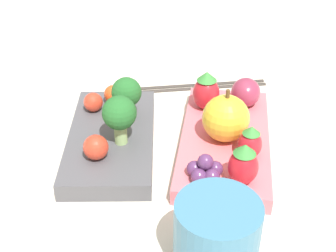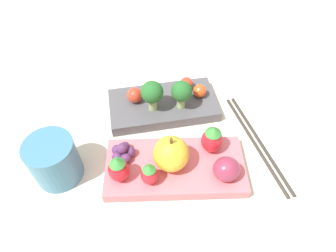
{
  "view_description": "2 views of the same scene",
  "coord_description": "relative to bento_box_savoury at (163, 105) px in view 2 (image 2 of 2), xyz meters",
  "views": [
    {
      "loc": [
        -0.44,
        -0.01,
        0.33
      ],
      "look_at": [
        -0.0,
        -0.0,
        0.03
      ],
      "focal_mm": 50.0,
      "sensor_mm": 36.0,
      "label": 1
    },
    {
      "loc": [
        -0.05,
        -0.31,
        0.4
      ],
      "look_at": [
        -0.0,
        -0.0,
        0.03
      ],
      "focal_mm": 32.0,
      "sensor_mm": 36.0,
      "label": 2
    }
  ],
  "objects": [
    {
      "name": "cherry_tomato_0",
      "position": [
        0.07,
        0.0,
        0.02
      ],
      "size": [
        0.02,
        0.02,
        0.02
      ],
      "color": "#DB4C1E",
      "rests_on": "bento_box_savoury"
    },
    {
      "name": "chopsticks_pair",
      "position": [
        0.14,
        -0.1,
        -0.01
      ],
      "size": [
        0.05,
        0.21,
        0.01
      ],
      "color": "#332D28",
      "rests_on": "ground_plane"
    },
    {
      "name": "broccoli_floret_1",
      "position": [
        -0.02,
        -0.01,
        0.05
      ],
      "size": [
        0.04,
        0.04,
        0.06
      ],
      "color": "#93B770",
      "rests_on": "bento_box_savoury"
    },
    {
      "name": "plum",
      "position": [
        0.07,
        -0.16,
        0.03
      ],
      "size": [
        0.04,
        0.04,
        0.04
      ],
      "color": "#892D47",
      "rests_on": "bento_box_fruit"
    },
    {
      "name": "cherry_tomato_2",
      "position": [
        0.05,
        0.03,
        0.02
      ],
      "size": [
        0.02,
        0.02,
        0.02
      ],
      "color": "red",
      "rests_on": "bento_box_savoury"
    },
    {
      "name": "bento_box_savoury",
      "position": [
        0.0,
        0.0,
        0.0
      ],
      "size": [
        0.19,
        0.1,
        0.02
      ],
      "color": "#4C4C51",
      "rests_on": "ground_plane"
    },
    {
      "name": "cherry_tomato_1",
      "position": [
        -0.05,
        0.01,
        0.02
      ],
      "size": [
        0.03,
        0.03,
        0.03
      ],
      "color": "red",
      "rests_on": "bento_box_savoury"
    },
    {
      "name": "drinking_cup",
      "position": [
        -0.18,
        -0.11,
        0.03
      ],
      "size": [
        0.07,
        0.07,
        0.07
      ],
      "color": "teal",
      "rests_on": "ground_plane"
    },
    {
      "name": "strawberry_2",
      "position": [
        -0.08,
        -0.14,
        0.03
      ],
      "size": [
        0.03,
        0.03,
        0.05
      ],
      "color": "red",
      "rests_on": "bento_box_fruit"
    },
    {
      "name": "broccoli_floret_0",
      "position": [
        0.03,
        -0.02,
        0.04
      ],
      "size": [
        0.04,
        0.04,
        0.05
      ],
      "color": "#93B770",
      "rests_on": "bento_box_savoury"
    },
    {
      "name": "grape_cluster",
      "position": [
        -0.08,
        -0.11,
        0.02
      ],
      "size": [
        0.04,
        0.04,
        0.03
      ],
      "color": "#562D5B",
      "rests_on": "bento_box_fruit"
    },
    {
      "name": "strawberry_1",
      "position": [
        0.06,
        -0.11,
        0.03
      ],
      "size": [
        0.03,
        0.03,
        0.05
      ],
      "color": "red",
      "rests_on": "bento_box_fruit"
    },
    {
      "name": "apple",
      "position": [
        -0.01,
        -0.13,
        0.04
      ],
      "size": [
        0.05,
        0.05,
        0.06
      ],
      "color": "gold",
      "rests_on": "bento_box_fruit"
    },
    {
      "name": "ground_plane",
      "position": [
        -0.0,
        -0.07,
        -0.01
      ],
      "size": [
        4.0,
        4.0,
        0.0
      ],
      "primitive_type": "plane",
      "color": "beige"
    },
    {
      "name": "strawberry_0",
      "position": [
        -0.04,
        -0.15,
        0.03
      ],
      "size": [
        0.03,
        0.03,
        0.04
      ],
      "color": "red",
      "rests_on": "bento_box_fruit"
    },
    {
      "name": "bento_box_fruit",
      "position": [
        -0.0,
        -0.13,
        -0.0
      ],
      "size": [
        0.22,
        0.12,
        0.02
      ],
      "color": "#DB6670",
      "rests_on": "ground_plane"
    }
  ]
}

